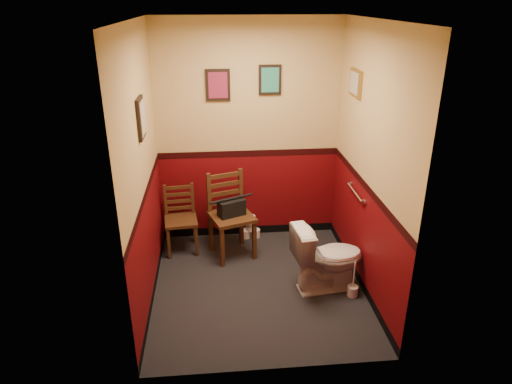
# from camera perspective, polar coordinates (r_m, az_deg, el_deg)

# --- Properties ---
(floor) EXTENTS (2.20, 2.40, 0.00)m
(floor) POSITION_cam_1_polar(r_m,az_deg,el_deg) (5.03, 0.27, -11.66)
(floor) COLOR black
(floor) RESTS_ON ground
(ceiling) EXTENTS (2.20, 2.40, 0.00)m
(ceiling) POSITION_cam_1_polar(r_m,az_deg,el_deg) (4.13, 0.35, 20.75)
(ceiling) COLOR silver
(ceiling) RESTS_ON ground
(wall_back) EXTENTS (2.20, 0.00, 2.70)m
(wall_back) POSITION_cam_1_polar(r_m,az_deg,el_deg) (5.54, -0.94, 7.20)
(wall_back) COLOR #56060A
(wall_back) RESTS_ON ground
(wall_front) EXTENTS (2.20, 0.00, 2.70)m
(wall_front) POSITION_cam_1_polar(r_m,az_deg,el_deg) (3.31, 2.38, -4.27)
(wall_front) COLOR #56060A
(wall_front) RESTS_ON ground
(wall_left) EXTENTS (0.00, 2.40, 2.70)m
(wall_left) POSITION_cam_1_polar(r_m,az_deg,el_deg) (4.44, -13.98, 2.36)
(wall_left) COLOR #56060A
(wall_left) RESTS_ON ground
(wall_right) EXTENTS (0.00, 2.40, 2.70)m
(wall_right) POSITION_cam_1_polar(r_m,az_deg,el_deg) (4.64, 13.98, 3.27)
(wall_right) COLOR #56060A
(wall_right) RESTS_ON ground
(grab_bar) EXTENTS (0.05, 0.56, 0.06)m
(grab_bar) POSITION_cam_1_polar(r_m,az_deg,el_deg) (4.99, 12.31, -0.07)
(grab_bar) COLOR silver
(grab_bar) RESTS_ON wall_right
(framed_print_back_a) EXTENTS (0.28, 0.04, 0.36)m
(framed_print_back_a) POSITION_cam_1_polar(r_m,az_deg,el_deg) (5.37, -4.79, 13.18)
(framed_print_back_a) COLOR black
(framed_print_back_a) RESTS_ON wall_back
(framed_print_back_b) EXTENTS (0.26, 0.04, 0.34)m
(framed_print_back_b) POSITION_cam_1_polar(r_m,az_deg,el_deg) (5.40, 1.76, 13.84)
(framed_print_back_b) COLOR black
(framed_print_back_b) RESTS_ON wall_back
(framed_print_left) EXTENTS (0.04, 0.30, 0.38)m
(framed_print_left) POSITION_cam_1_polar(r_m,az_deg,el_deg) (4.38, -14.17, 8.95)
(framed_print_left) COLOR black
(framed_print_left) RESTS_ON wall_left
(framed_print_right) EXTENTS (0.04, 0.34, 0.28)m
(framed_print_right) POSITION_cam_1_polar(r_m,az_deg,el_deg) (5.01, 12.33, 13.18)
(framed_print_right) COLOR olive
(framed_print_right) RESTS_ON wall_right
(toilet) EXTENTS (0.80, 0.52, 0.73)m
(toilet) POSITION_cam_1_polar(r_m,az_deg,el_deg) (4.87, 8.93, -8.12)
(toilet) COLOR white
(toilet) RESTS_ON floor
(toilet_brush) EXTENTS (0.11, 0.11, 0.40)m
(toilet_brush) POSITION_cam_1_polar(r_m,az_deg,el_deg) (4.96, 11.97, -11.92)
(toilet_brush) COLOR silver
(toilet_brush) RESTS_ON floor
(chair_left) EXTENTS (0.42, 0.42, 0.81)m
(chair_left) POSITION_cam_1_polar(r_m,az_deg,el_deg) (5.59, -9.39, -3.36)
(chair_left) COLOR #492B16
(chair_left) RESTS_ON floor
(chair_right) EXTENTS (0.59, 0.59, 1.01)m
(chair_right) POSITION_cam_1_polar(r_m,az_deg,el_deg) (5.40, -3.23, -2.91)
(chair_right) COLOR #492B16
(chair_right) RESTS_ON floor
(handbag) EXTENTS (0.34, 0.27, 0.23)m
(handbag) POSITION_cam_1_polar(r_m,az_deg,el_deg) (5.31, -3.08, -1.95)
(handbag) COLOR black
(handbag) RESTS_ON chair_right
(tp_stack) EXTENTS (0.25, 0.15, 0.32)m
(tp_stack) POSITION_cam_1_polar(r_m,az_deg,el_deg) (5.89, -0.68, -4.55)
(tp_stack) COLOR silver
(tp_stack) RESTS_ON floor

